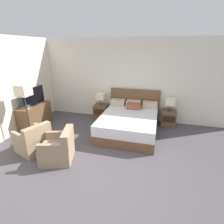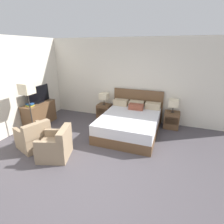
{
  "view_description": "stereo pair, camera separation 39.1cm",
  "coord_description": "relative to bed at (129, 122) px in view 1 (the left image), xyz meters",
  "views": [
    {
      "loc": [
        1.11,
        -2.68,
        2.48
      ],
      "look_at": [
        -0.13,
        1.8,
        0.75
      ],
      "focal_mm": 28.0,
      "sensor_mm": 36.0,
      "label": 1
    },
    {
      "loc": [
        1.48,
        -2.56,
        2.48
      ],
      "look_at": [
        -0.13,
        1.8,
        0.75
      ],
      "focal_mm": 28.0,
      "sensor_mm": 36.0,
      "label": 2
    }
  ],
  "objects": [
    {
      "name": "bed",
      "position": [
        0.0,
        0.0,
        0.0
      ],
      "size": [
        1.71,
        2.15,
        1.12
      ],
      "color": "brown",
      "rests_on": "ground"
    },
    {
      "name": "floor_lamp",
      "position": [
        -2.67,
        -1.15,
        0.99
      ],
      "size": [
        0.33,
        0.33,
        1.56
      ],
      "color": "#332D28",
      "rests_on": "ground"
    },
    {
      "name": "tv",
      "position": [
        -3.03,
        -0.39,
        0.7
      ],
      "size": [
        0.18,
        0.95,
        0.55
      ],
      "color": "black",
      "rests_on": "dresser"
    },
    {
      "name": "book_blue_cover",
      "position": [
        -3.03,
        -0.8,
        0.48
      ],
      "size": [
        0.21,
        0.18,
        0.03
      ],
      "primitive_type": "cube",
      "rotation": [
        0.0,
        0.0,
        -0.21
      ],
      "color": "#2D7042",
      "rests_on": "book_red_cover"
    },
    {
      "name": "table_lamp_left",
      "position": [
        -1.18,
        0.78,
        0.52
      ],
      "size": [
        0.3,
        0.3,
        0.42
      ],
      "color": "#332D28",
      "rests_on": "nightstand_left"
    },
    {
      "name": "dresser",
      "position": [
        -3.03,
        -0.46,
        0.07
      ],
      "size": [
        0.49,
        1.15,
        0.74
      ],
      "color": "brown",
      "rests_on": "ground"
    },
    {
      "name": "wall_back",
      "position": [
        -0.31,
        1.08,
        1.08
      ],
      "size": [
        7.17,
        0.06,
        2.79
      ],
      "primitive_type": "cube",
      "color": "silver",
      "rests_on": "ground"
    },
    {
      "name": "wall_left",
      "position": [
        -3.32,
        -0.88,
        1.08
      ],
      "size": [
        0.06,
        5.07,
        2.79
      ],
      "primitive_type": "cube",
      "color": "silver",
      "rests_on": "ground"
    },
    {
      "name": "armchair_by_window",
      "position": [
        -2.1,
        -1.73,
        -0.03
      ],
      "size": [
        0.88,
        0.87,
        0.76
      ],
      "color": "#9E8466",
      "rests_on": "ground"
    },
    {
      "name": "nightstand_right",
      "position": [
        1.18,
        0.78,
        -0.05
      ],
      "size": [
        0.47,
        0.43,
        0.53
      ],
      "color": "brown",
      "rests_on": "ground"
    },
    {
      "name": "book_red_cover",
      "position": [
        -3.03,
        -0.8,
        0.44
      ],
      "size": [
        0.21,
        0.19,
        0.03
      ],
      "primitive_type": "cube",
      "rotation": [
        0.0,
        0.0,
        0.06
      ],
      "color": "gold",
      "rests_on": "dresser"
    },
    {
      "name": "armchair_companion",
      "position": [
        -1.31,
        -1.88,
        -0.03
      ],
      "size": [
        0.86,
        0.85,
        0.76
      ],
      "color": "#9E8466",
      "rests_on": "ground"
    },
    {
      "name": "ground_plane",
      "position": [
        -0.31,
        -2.21,
        -0.32
      ],
      "size": [
        9.8,
        9.8,
        0.0
      ],
      "primitive_type": "plane",
      "color": "#4C474C"
    },
    {
      "name": "book_small_top",
      "position": [
        -3.02,
        -0.8,
        0.51
      ],
      "size": [
        0.22,
        0.17,
        0.04
      ],
      "primitive_type": "cube",
      "rotation": [
        0.0,
        0.0,
        0.12
      ],
      "color": "#234C8E",
      "rests_on": "book_blue_cover"
    },
    {
      "name": "table_lamp_right",
      "position": [
        1.18,
        0.78,
        0.52
      ],
      "size": [
        0.3,
        0.3,
        0.42
      ],
      "color": "#332D28",
      "rests_on": "nightstand_right"
    },
    {
      "name": "nightstand_left",
      "position": [
        -1.18,
        0.78,
        -0.05
      ],
      "size": [
        0.47,
        0.43,
        0.53
      ],
      "color": "brown",
      "rests_on": "ground"
    }
  ]
}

